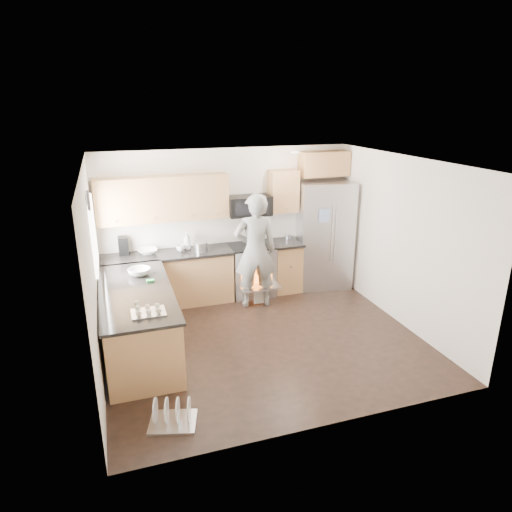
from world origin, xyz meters
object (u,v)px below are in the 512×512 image
object	(u,v)px
person	(255,251)
dish_rack	(173,417)
refrigerator	(323,234)
stove_range	(251,258)

from	to	relation	value
person	dish_rack	bearing A→B (deg)	62.40
refrigerator	dish_rack	distance (m)	4.66
stove_range	refrigerator	world-z (taller)	refrigerator
refrigerator	dish_rack	bearing A→B (deg)	-126.57
refrigerator	dish_rack	size ratio (longest dim) A/B	3.33
refrigerator	person	distance (m)	1.58
refrigerator	person	xyz separation A→B (m)	(-1.50, -0.50, -0.01)
stove_range	dish_rack	world-z (taller)	stove_range
person	dish_rack	xyz separation A→B (m)	(-1.82, -2.64, -0.90)
stove_range	dish_rack	bearing A→B (deg)	-121.23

